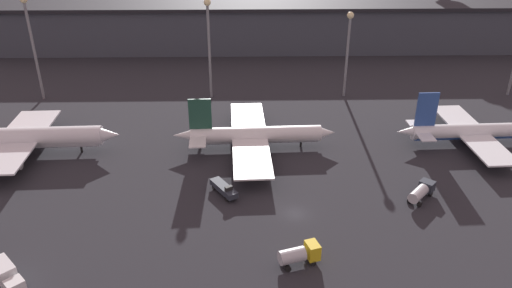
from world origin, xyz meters
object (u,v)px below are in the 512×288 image
at_px(service_vehicle_0, 224,189).
at_px(service_vehicle_1, 299,254).
at_px(airplane_0, 23,138).
at_px(service_vehicle_4, 421,191).
at_px(service_vehicle_5, 7,275).
at_px(airplane_1, 254,135).
at_px(airplane_2, 476,131).

xyz_separation_m(service_vehicle_0, service_vehicle_1, (12.21, -19.82, 0.58)).
xyz_separation_m(airplane_0, service_vehicle_4, (80.07, -19.42, -2.16)).
bearing_deg(service_vehicle_5, airplane_1, 96.16).
relative_size(airplane_0, service_vehicle_0, 5.65).
xyz_separation_m(airplane_2, service_vehicle_0, (-55.81, -20.08, -1.72)).
relative_size(service_vehicle_1, service_vehicle_4, 0.99).
bearing_deg(service_vehicle_1, service_vehicle_4, 17.83).
distance_m(airplane_0, service_vehicle_1, 66.92).
distance_m(airplane_0, service_vehicle_0, 46.87).
distance_m(airplane_0, service_vehicle_4, 82.42).
distance_m(airplane_0, service_vehicle_5, 43.04).
height_order(airplane_0, airplane_2, airplane_0).
distance_m(airplane_0, airplane_1, 49.45).
xyz_separation_m(airplane_2, service_vehicle_5, (-86.10, -43.86, -1.01)).
distance_m(airplane_0, airplane_2, 99.42).
bearing_deg(airplane_2, airplane_1, 179.26).
xyz_separation_m(service_vehicle_0, service_vehicle_4, (36.52, -2.31, 0.39)).
bearing_deg(service_vehicle_4, airplane_2, 1.35).
bearing_deg(service_vehicle_0, service_vehicle_4, 53.63).
xyz_separation_m(service_vehicle_1, service_vehicle_5, (-42.50, -3.96, 0.13)).
bearing_deg(airplane_2, service_vehicle_4, -132.93).
bearing_deg(airplane_0, airplane_1, -0.19).
bearing_deg(airplane_2, airplane_0, 179.53).
height_order(service_vehicle_0, service_vehicle_4, service_vehicle_4).
xyz_separation_m(airplane_2, service_vehicle_1, (-43.60, -39.90, -1.14)).
bearing_deg(service_vehicle_0, service_vehicle_5, -84.61).
relative_size(airplane_0, airplane_2, 1.10).
bearing_deg(service_vehicle_0, airplane_0, -144.21).
relative_size(airplane_2, service_vehicle_1, 5.51).
xyz_separation_m(airplane_1, service_vehicle_5, (-36.15, -42.62, -1.17)).
bearing_deg(service_vehicle_5, service_vehicle_1, 51.80).
height_order(airplane_2, service_vehicle_4, airplane_2).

